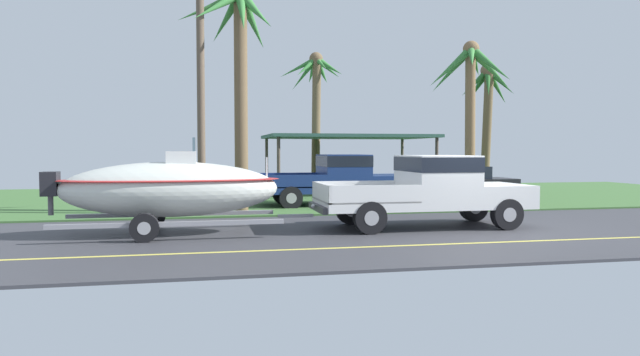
% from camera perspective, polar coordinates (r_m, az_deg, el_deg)
% --- Properties ---
extents(ground, '(36.00, 22.00, 0.11)m').
position_cam_1_polar(ground, '(22.81, 5.77, -2.36)').
color(ground, '#38383D').
extents(pickup_truck_towing, '(5.78, 2.13, 1.90)m').
position_cam_1_polar(pickup_truck_towing, '(15.45, 11.44, -0.91)').
color(pickup_truck_towing, silver).
rests_on(pickup_truck_towing, ground).
extents(boat_on_trailer, '(6.37, 2.38, 2.34)m').
position_cam_1_polar(boat_on_trailer, '(14.22, -14.74, -1.04)').
color(boat_on_trailer, gray).
rests_on(boat_on_trailer, ground).
extents(parked_pickup_background, '(5.68, 2.10, 1.87)m').
position_cam_1_polar(parked_pickup_background, '(20.83, 2.25, 0.06)').
color(parked_pickup_background, navy).
rests_on(parked_pickup_background, ground).
extents(parked_sedan_near, '(4.47, 1.85, 1.38)m').
position_cam_1_polar(parked_sedan_near, '(23.92, 13.57, -0.55)').
color(parked_sedan_near, black).
rests_on(parked_sedan_near, ground).
extents(carport_awning, '(7.38, 4.83, 2.72)m').
position_cam_1_polar(carport_awning, '(26.13, 2.72, 4.03)').
color(carport_awning, '#4C4238').
rests_on(carport_awning, ground).
extents(palm_tree_near_left, '(2.62, 2.93, 6.17)m').
position_cam_1_polar(palm_tree_near_left, '(28.72, 16.30, 7.33)').
color(palm_tree_near_left, brown).
rests_on(palm_tree_near_left, ground).
extents(palm_tree_near_right, '(3.54, 3.29, 6.01)m').
position_cam_1_polar(palm_tree_near_right, '(21.84, 14.91, 8.98)').
color(palm_tree_near_right, brown).
rests_on(palm_tree_near_right, ground).
extents(palm_tree_mid, '(3.12, 2.78, 7.31)m').
position_cam_1_polar(palm_tree_mid, '(18.79, -7.99, 12.97)').
color(palm_tree_mid, brown).
rests_on(palm_tree_mid, ground).
extents(palm_tree_far_left, '(3.15, 3.28, 6.88)m').
position_cam_1_polar(palm_tree_far_left, '(28.72, -0.44, 8.85)').
color(palm_tree_far_left, brown).
rests_on(palm_tree_far_left, ground).
extents(utility_pole, '(0.24, 1.80, 7.82)m').
position_cam_1_polar(utility_pole, '(18.20, -11.80, 9.12)').
color(utility_pole, brown).
rests_on(utility_pole, ground).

